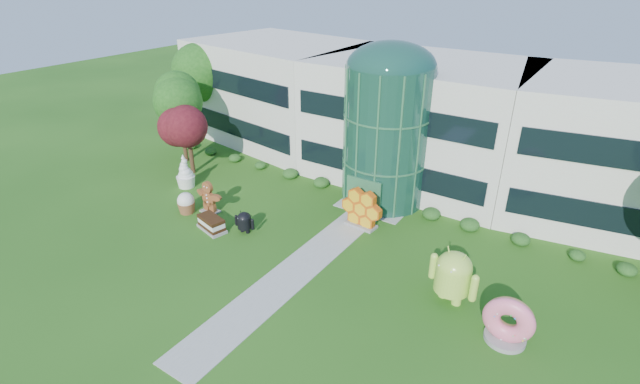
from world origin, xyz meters
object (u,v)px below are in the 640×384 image
Objects in this scene: android_green at (453,273)px; donut at (509,319)px; gingerbread at (209,197)px; android_black at (244,221)px.

donut is at bearing -7.64° from android_green.
gingerbread is at bearing -163.61° from android_green.
android_green is 1.37× the size of donut.
android_green is 3.48m from donut.
android_black is 0.69× the size of donut.
gingerbread is (-20.66, 1.23, -0.04)m from donut.
android_green is at bearing 153.80° from donut.
donut is 20.69m from gingerbread.
android_black is 4.02m from gingerbread.
android_green reaches higher than donut.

